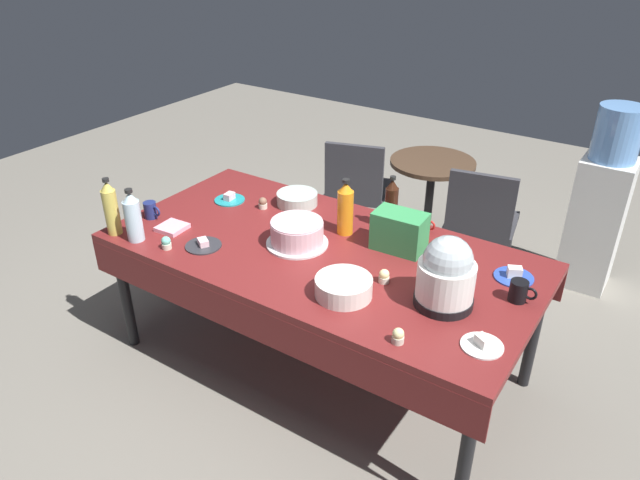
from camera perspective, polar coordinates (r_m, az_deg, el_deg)
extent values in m
plane|color=slate|center=(3.45, 0.00, -11.66)|extent=(9.00, 9.00, 0.00)
cube|color=maroon|center=(3.03, 0.00, -1.16)|extent=(2.20, 1.10, 0.04)
cylinder|color=black|center=(3.55, -18.28, -4.91)|extent=(0.06, 0.06, 0.71)
cylinder|color=black|center=(2.59, 13.94, -19.27)|extent=(0.06, 0.06, 0.71)
cylinder|color=black|center=(4.09, -8.30, 1.11)|extent=(0.06, 0.06, 0.71)
cylinder|color=black|center=(3.29, 19.95, -8.27)|extent=(0.06, 0.06, 0.71)
cube|color=maroon|center=(2.73, -6.42, -7.99)|extent=(2.20, 0.01, 0.18)
cube|color=maroon|center=(3.49, 4.96, 1.06)|extent=(2.20, 0.01, 0.18)
cylinder|color=silver|center=(3.05, -2.21, -0.32)|extent=(0.32, 0.32, 0.01)
cylinder|color=beige|center=(3.02, -2.24, 0.72)|extent=(0.27, 0.27, 0.11)
cylinder|color=silver|center=(2.99, -2.26, 1.74)|extent=(0.27, 0.27, 0.01)
cylinder|color=black|center=(2.65, 11.79, -5.69)|extent=(0.26, 0.26, 0.04)
cylinder|color=white|center=(2.60, 12.01, -3.83)|extent=(0.25, 0.25, 0.16)
sphere|color=#B2BCC1|center=(2.54, 12.24, -1.93)|extent=(0.21, 0.21, 0.21)
cylinder|color=#B2C6BC|center=(3.46, -2.22, 4.01)|extent=(0.24, 0.24, 0.07)
cylinder|color=silver|center=(2.64, 2.29, -4.56)|extent=(0.26, 0.26, 0.09)
cylinder|color=teal|center=(3.56, -8.71, 3.84)|extent=(0.18, 0.18, 0.01)
cube|color=beige|center=(3.55, -8.73, 4.19)|extent=(0.05, 0.07, 0.04)
cylinder|color=beige|center=(3.06, 12.97, -1.09)|extent=(0.16, 0.16, 0.01)
cube|color=white|center=(3.05, 13.01, -0.76)|extent=(0.06, 0.05, 0.03)
cylinder|color=#2D2D33|center=(3.09, -11.17, -0.54)|extent=(0.19, 0.19, 0.01)
cube|color=beige|center=(3.08, -11.20, -0.20)|extent=(0.08, 0.07, 0.03)
cylinder|color=white|center=(2.46, 15.34, -9.81)|extent=(0.17, 0.17, 0.01)
cube|color=white|center=(2.44, 15.42, -9.35)|extent=(0.07, 0.07, 0.04)
cylinder|color=#2D4CB2|center=(2.92, 18.16, -3.42)|extent=(0.19, 0.19, 0.01)
cube|color=white|center=(2.91, 18.25, -2.94)|extent=(0.08, 0.07, 0.05)
cylinder|color=beige|center=(2.76, 6.18, -3.79)|extent=(0.05, 0.05, 0.03)
sphere|color=beige|center=(2.74, 6.21, -3.29)|extent=(0.05, 0.05, 0.05)
cylinder|color=beige|center=(2.41, 7.51, -9.47)|extent=(0.05, 0.05, 0.03)
sphere|color=beige|center=(2.39, 7.56, -8.94)|extent=(0.05, 0.05, 0.05)
cylinder|color=beige|center=(3.44, -5.52, 3.29)|extent=(0.05, 0.05, 0.03)
sphere|color=brown|center=(3.42, -5.55, 3.73)|extent=(0.05, 0.05, 0.05)
cylinder|color=beige|center=(3.11, -14.56, -0.55)|extent=(0.05, 0.05, 0.03)
sphere|color=#6BC6B2|center=(3.10, -14.63, -0.09)|extent=(0.05, 0.05, 0.05)
cylinder|color=orange|center=(3.11, 2.45, 2.67)|extent=(0.09, 0.09, 0.24)
cone|color=orange|center=(3.05, 2.51, 5.13)|extent=(0.08, 0.08, 0.05)
cylinder|color=black|center=(3.04, 2.52, 5.71)|extent=(0.04, 0.04, 0.02)
cylinder|color=silver|center=(3.19, -17.53, 1.78)|extent=(0.09, 0.09, 0.22)
cone|color=silver|center=(3.14, -17.89, 3.97)|extent=(0.08, 0.08, 0.05)
cylinder|color=black|center=(3.12, -17.99, 4.53)|extent=(0.04, 0.04, 0.02)
cylinder|color=gold|center=(3.29, -19.44, 2.55)|extent=(0.08, 0.08, 0.25)
cone|color=gold|center=(3.23, -19.87, 4.91)|extent=(0.07, 0.07, 0.05)
cylinder|color=black|center=(3.22, -19.97, 5.46)|extent=(0.03, 0.03, 0.02)
cylinder|color=#33190F|center=(3.18, 6.86, 3.05)|extent=(0.07, 0.07, 0.23)
cone|color=#33190F|center=(3.12, 7.01, 5.39)|extent=(0.06, 0.06, 0.05)
cylinder|color=black|center=(3.11, 7.05, 5.96)|extent=(0.03, 0.03, 0.02)
cylinder|color=#B2231E|center=(3.21, 9.72, 1.59)|extent=(0.08, 0.08, 0.09)
torus|color=#B2231E|center=(3.19, 10.60, 1.41)|extent=(0.06, 0.01, 0.06)
cylinder|color=navy|center=(3.43, -16.04, 2.79)|extent=(0.07, 0.07, 0.09)
torus|color=navy|center=(3.40, -15.52, 2.68)|extent=(0.06, 0.01, 0.06)
cylinder|color=black|center=(2.74, 18.57, -4.68)|extent=(0.08, 0.08, 0.10)
torus|color=black|center=(2.73, 19.62, -4.90)|extent=(0.06, 0.01, 0.06)
cube|color=#338C4C|center=(2.99, 7.67, 0.84)|extent=(0.27, 0.17, 0.20)
cube|color=pink|center=(3.29, -14.06, 1.17)|extent=(0.15, 0.15, 0.02)
cube|color=#333338|center=(4.45, 3.82, 4.84)|extent=(0.55, 0.55, 0.05)
cube|color=#333338|center=(4.19, 3.29, 6.56)|extent=(0.41, 0.16, 0.40)
cylinder|color=black|center=(4.69, 6.52, 2.96)|extent=(0.04, 0.04, 0.40)
cylinder|color=black|center=(4.76, 2.02, 3.55)|extent=(0.04, 0.04, 0.40)
cylinder|color=black|center=(4.35, 5.58, 0.84)|extent=(0.04, 0.04, 0.40)
cylinder|color=black|center=(4.43, 0.77, 1.51)|extent=(0.04, 0.04, 0.40)
cube|color=#333338|center=(4.12, 15.31, 1.65)|extent=(0.51, 0.51, 0.05)
cube|color=#333338|center=(3.84, 15.22, 3.36)|extent=(0.42, 0.11, 0.40)
cylinder|color=black|center=(4.38, 17.79, -0.39)|extent=(0.03, 0.03, 0.40)
cylinder|color=black|center=(4.41, 12.95, 0.58)|extent=(0.03, 0.03, 0.40)
cylinder|color=black|center=(4.04, 17.06, -2.83)|extent=(0.03, 0.03, 0.40)
cylinder|color=black|center=(4.08, 11.83, -1.76)|extent=(0.03, 0.03, 0.40)
cylinder|color=#473323|center=(4.27, 10.82, 7.34)|extent=(0.60, 0.60, 0.03)
cylinder|color=black|center=(4.41, 10.40, 3.12)|extent=(0.06, 0.06, 0.67)
cylinder|color=black|center=(4.57, 10.02, -0.76)|extent=(0.44, 0.44, 0.02)
cube|color=silver|center=(4.30, 24.98, 1.44)|extent=(0.32, 0.32, 0.90)
cylinder|color=#6699D8|center=(4.08, 26.79, 9.15)|extent=(0.28, 0.28, 0.34)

